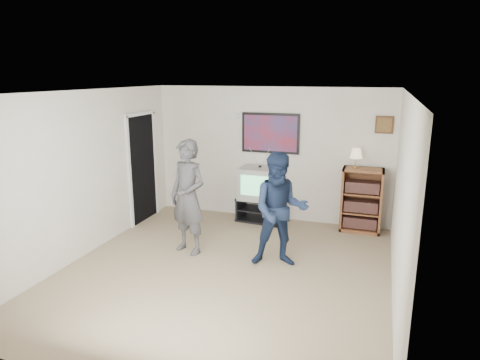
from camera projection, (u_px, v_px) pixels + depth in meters
The scene contains 13 objects.
room_shell at pixel (232, 180), 6.09m from camera, with size 4.51×5.00×2.51m.
media_stand at pixel (261, 210), 8.10m from camera, with size 0.93×0.58×0.44m.
crt_television at pixel (260, 183), 7.98m from camera, with size 0.71×0.60×0.60m, color #9C9D98, non-canonical shape.
bookshelf at pixel (361, 200), 7.50m from camera, with size 0.69×0.40×1.14m, color brown, non-canonical shape.
table_lamp at pixel (356, 158), 7.38m from camera, with size 0.21×0.21×0.34m, color beige, non-canonical shape.
person_tall at pixel (188, 197), 6.54m from camera, with size 0.65×0.43×1.78m, color #3D3D41.
person_short at pixel (280, 210), 6.10m from camera, with size 0.81×0.63×1.67m, color #172441.
controller_left at pixel (190, 179), 6.67m from camera, with size 0.03×0.11×0.03m, color white.
controller_right at pixel (284, 186), 6.22m from camera, with size 0.04×0.13×0.04m, color white.
poster at pixel (270, 133), 7.95m from camera, with size 1.10×0.03×0.75m, color black.
air_vent at pixel (242, 116), 8.05m from camera, with size 0.28×0.02×0.14m, color white.
small_picture at pixel (384, 125), 7.28m from camera, with size 0.30×0.03×0.30m, color #412A14.
doorway at pixel (142, 169), 7.99m from camera, with size 0.03×0.85×2.00m, color black.
Camera 1 is at (1.98, -5.22, 2.73)m, focal length 32.00 mm.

